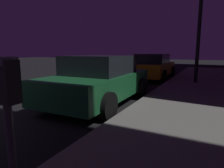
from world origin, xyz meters
name	(u,v)px	position (x,y,z in m)	size (l,w,h in m)	color
parking_meter	(7,104)	(4.55, -0.36, 1.18)	(0.19, 0.19, 1.36)	#59595B
car_green	(99,80)	(2.85, 3.75, 0.71)	(2.12, 4.04, 1.43)	#19592D
car_yellow_cab	(153,66)	(2.85, 9.85, 0.71)	(2.04, 4.52, 1.43)	gold
street_lamp	(201,8)	(5.24, 8.44, 3.45)	(0.44, 0.44, 4.91)	black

